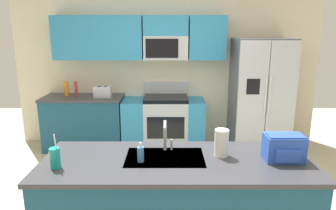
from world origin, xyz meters
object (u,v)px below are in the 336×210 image
at_px(range_oven, 163,123).
at_px(drink_cup_teal, 54,158).
at_px(refrigerator, 259,96).
at_px(toaster, 102,92).
at_px(soap_dispenser, 140,154).
at_px(pepper_mill, 75,89).
at_px(bottle_orange, 65,89).
at_px(sink_faucet, 165,134).
at_px(backpack, 283,147).
at_px(paper_towel_roll, 221,143).

bearing_deg(range_oven, drink_cup_teal, -106.97).
distance_m(range_oven, refrigerator, 1.66).
relative_size(toaster, soap_dispenser, 1.65).
height_order(pepper_mill, bottle_orange, pepper_mill).
relative_size(toaster, sink_faucet, 0.99).
bearing_deg(backpack, bottle_orange, 135.82).
relative_size(paper_towel_roll, backpack, 0.75).
height_order(drink_cup_teal, paper_towel_roll, drink_cup_teal).
distance_m(range_oven, pepper_mill, 1.56).
bearing_deg(refrigerator, toaster, 179.57).
bearing_deg(range_oven, soap_dispenser, -93.42).
xyz_separation_m(refrigerator, soap_dispenser, (-1.74, -2.51, 0.04)).
distance_m(sink_faucet, soap_dispenser, 0.33).
height_order(sink_faucet, paper_towel_roll, sink_faucet).
xyz_separation_m(bottle_orange, drink_cup_teal, (0.80, -2.76, -0.04)).
bearing_deg(soap_dispenser, refrigerator, 55.36).
relative_size(sink_faucet, backpack, 0.88).
relative_size(soap_dispenser, paper_towel_roll, 0.71).
relative_size(pepper_mill, sink_faucet, 0.90).
height_order(paper_towel_roll, backpack, paper_towel_roll).
bearing_deg(range_oven, paper_towel_roll, -77.56).
height_order(refrigerator, sink_faucet, refrigerator).
xyz_separation_m(range_oven, sink_faucet, (0.05, -2.35, 0.62)).
bearing_deg(drink_cup_teal, bottle_orange, 106.13).
xyz_separation_m(toaster, bottle_orange, (-0.63, 0.10, 0.03)).
bearing_deg(bottle_orange, sink_faucet, -55.08).
xyz_separation_m(refrigerator, paper_towel_roll, (-1.04, -2.39, 0.09)).
bearing_deg(pepper_mill, drink_cup_teal, -77.10).
distance_m(refrigerator, pepper_mill, 3.03).
xyz_separation_m(refrigerator, backpack, (-0.53, -2.48, 0.09)).
distance_m(refrigerator, drink_cup_teal, 3.57).
bearing_deg(refrigerator, sink_faucet, -123.84).
xyz_separation_m(range_oven, bottle_orange, (-1.62, 0.05, 0.58)).
bearing_deg(toaster, sink_faucet, -65.46).
bearing_deg(toaster, backpack, -50.63).
bearing_deg(bottle_orange, pepper_mill, -16.44).
bearing_deg(bottle_orange, refrigerator, -2.18).
bearing_deg(toaster, paper_towel_roll, -57.40).
xyz_separation_m(sink_faucet, soap_dispenser, (-0.21, -0.23, -0.10)).
xyz_separation_m(bottle_orange, sink_faucet, (1.68, -2.40, 0.04)).
bearing_deg(sink_faucet, range_oven, 91.30).
distance_m(pepper_mill, soap_dispenser, 2.89).
relative_size(pepper_mill, backpack, 0.79).
bearing_deg(backpack, pepper_mill, 134.44).
xyz_separation_m(range_oven, backpack, (1.05, -2.55, 0.57)).
distance_m(range_oven, soap_dispenser, 2.64).
bearing_deg(range_oven, sink_faucet, -88.70).
height_order(bottle_orange, paper_towel_roll, bottle_orange).
relative_size(refrigerator, backpack, 5.78).
bearing_deg(sink_faucet, toaster, 114.54).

